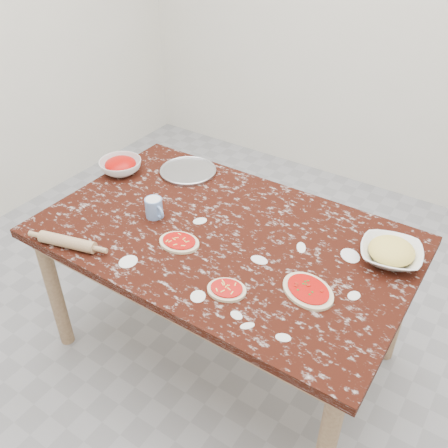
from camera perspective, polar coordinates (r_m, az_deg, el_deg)
ground at (r=2.65m, az=-0.00°, el=-14.10°), size 4.00×4.00×0.00m
worktable at (r=2.18m, az=-0.00°, el=-2.82°), size 1.60×1.00×0.75m
pizza_tray at (r=2.58m, az=-4.20°, el=6.14°), size 0.37×0.37×0.01m
sauce_bowl at (r=2.61m, az=-11.91°, el=6.57°), size 0.24×0.24×0.07m
cheese_bowl at (r=2.09m, az=18.80°, el=-3.35°), size 0.30×0.30×0.06m
flour_mug at (r=2.23m, az=-8.10°, el=1.88°), size 0.12×0.08×0.09m
pizza_left at (r=2.08m, az=-5.22°, el=-2.11°), size 0.19×0.16×0.02m
pizza_mid at (r=1.85m, az=0.31°, el=-7.63°), size 0.18×0.16×0.02m
pizza_right at (r=1.88m, az=9.73°, el=-7.62°), size 0.26×0.23×0.02m
rolling_pin at (r=2.15m, az=-17.76°, el=-2.00°), size 0.26×0.12×0.05m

